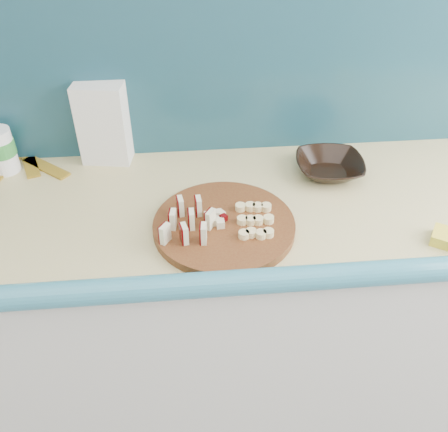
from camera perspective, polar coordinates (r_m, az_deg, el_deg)
kitchen_counter at (r=1.66m, az=-4.89°, el=-11.34°), size 2.20×0.63×0.91m
backsplash at (r=1.47m, az=-6.70°, el=15.89°), size 2.20×0.02×0.50m
cutting_board at (r=1.25m, az=-0.00°, el=-1.11°), size 0.38×0.38×0.02m
apple_wedges at (r=1.21m, az=-4.14°, el=-0.58°), size 0.13×0.14×0.05m
apple_chunks at (r=1.24m, az=-1.04°, el=-0.41°), size 0.05×0.05×0.02m
banana_slices at (r=1.24m, az=3.54°, el=-0.41°), size 0.10×0.14×0.02m
brown_bowl at (r=1.48m, az=11.95°, el=5.53°), size 0.21×0.21×0.05m
flour_bag at (r=1.52m, az=-13.53°, el=10.40°), size 0.15×0.12×0.24m
canister at (r=1.58m, az=-24.11°, el=6.92°), size 0.08×0.08×0.13m
banana_peel at (r=1.60m, az=-21.57°, el=5.37°), size 0.24×0.20×0.01m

